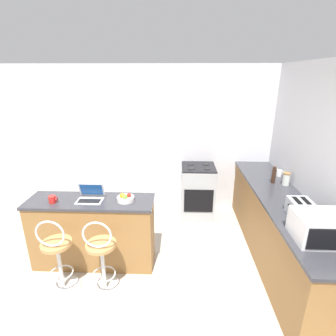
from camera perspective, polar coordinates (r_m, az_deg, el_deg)
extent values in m
plane|color=#ADA393|center=(3.30, -9.69, -27.82)|extent=(20.00, 20.00, 0.00)
cube|color=silver|center=(4.78, -4.75, 6.00)|extent=(12.00, 0.06, 2.60)
cube|color=olive|center=(3.70, -15.89, -13.44)|extent=(1.57, 0.47, 0.90)
cube|color=#333338|center=(3.47, -16.60, -6.96)|extent=(1.60, 0.50, 0.03)
cube|color=olive|center=(3.94, 22.58, -12.10)|extent=(0.58, 2.91, 0.90)
cube|color=#333338|center=(3.73, 23.51, -5.96)|extent=(0.61, 2.94, 0.03)
cylinder|color=silver|center=(3.69, -21.76, -22.94)|extent=(0.40, 0.40, 0.02)
cylinder|color=silver|center=(3.49, -22.42, -19.19)|extent=(0.04, 0.04, 0.61)
torus|color=silver|center=(3.55, -22.21, -20.39)|extent=(0.28, 0.28, 0.02)
cylinder|color=#B7844C|center=(3.32, -23.14, -14.91)|extent=(0.34, 0.34, 0.04)
torus|color=silver|center=(3.15, -24.32, -12.94)|extent=(0.32, 0.02, 0.32)
cylinder|color=silver|center=(3.53, -13.47, -24.13)|extent=(0.40, 0.40, 0.02)
cylinder|color=silver|center=(3.33, -13.91, -20.30)|extent=(0.04, 0.04, 0.61)
torus|color=silver|center=(3.39, -13.78, -21.53)|extent=(0.28, 0.28, 0.02)
cylinder|color=#B7844C|center=(3.14, -14.39, -15.89)|extent=(0.34, 0.34, 0.04)
torus|color=silver|center=(2.96, -15.22, -13.90)|extent=(0.32, 0.02, 0.32)
cube|color=#B7BABF|center=(3.44, -16.69, -6.87)|extent=(0.32, 0.20, 0.01)
cube|color=black|center=(3.42, -16.78, -6.88)|extent=(0.27, 0.11, 0.00)
cube|color=#B7BABF|center=(3.49, -16.29, -4.55)|extent=(0.32, 0.07, 0.19)
cube|color=#19478C|center=(3.48, -16.33, -4.56)|extent=(0.28, 0.05, 0.16)
cube|color=silver|center=(2.91, 30.17, -11.09)|extent=(0.47, 0.39, 0.26)
cube|color=black|center=(2.75, 31.24, -13.18)|extent=(0.33, 0.01, 0.21)
cube|color=#9EA3A8|center=(3.29, 26.82, -7.79)|extent=(0.23, 0.27, 0.18)
cube|color=black|center=(3.23, 26.31, -6.34)|extent=(0.05, 0.19, 0.00)
cube|color=black|center=(3.27, 27.82, -6.28)|extent=(0.05, 0.19, 0.00)
cube|color=black|center=(3.22, 24.85, -7.30)|extent=(0.02, 0.02, 0.02)
cube|color=#9EA3A8|center=(4.72, 6.44, -5.13)|extent=(0.57, 0.58, 0.91)
cube|color=black|center=(4.47, 6.68, -7.15)|extent=(0.49, 0.01, 0.41)
cube|color=black|center=(4.54, 6.66, 0.21)|extent=(0.57, 0.58, 0.02)
cylinder|color=black|center=(4.42, 5.10, -0.09)|extent=(0.11, 0.11, 0.01)
cylinder|color=black|center=(4.44, 8.44, -0.14)|extent=(0.11, 0.11, 0.01)
cylinder|color=black|center=(4.64, 4.98, 0.87)|extent=(0.11, 0.11, 0.01)
cylinder|color=black|center=(4.66, 8.15, 0.83)|extent=(0.11, 0.11, 0.01)
cylinder|color=red|center=(3.54, -23.88, -6.27)|extent=(0.09, 0.09, 0.09)
torus|color=red|center=(3.51, -23.08, -6.26)|extent=(0.01, 0.06, 0.06)
cylinder|color=silver|center=(3.34, -9.20, -6.63)|extent=(0.21, 0.21, 0.05)
sphere|color=red|center=(3.32, -8.53, -5.91)|extent=(0.06, 0.06, 0.06)
sphere|color=orange|center=(3.31, -9.88, -5.97)|extent=(0.07, 0.07, 0.07)
sphere|color=#66B233|center=(3.28, -9.36, -6.22)|extent=(0.06, 0.06, 0.06)
cylinder|color=white|center=(4.42, 23.05, -1.02)|extent=(0.08, 0.08, 0.10)
torus|color=white|center=(4.44, 23.66, -0.96)|extent=(0.01, 0.06, 0.06)
cylinder|color=#331E14|center=(4.09, 22.00, -1.58)|extent=(0.06, 0.06, 0.22)
sphere|color=#331E14|center=(4.05, 22.23, 0.08)|extent=(0.04, 0.04, 0.04)
cylinder|color=silver|center=(4.09, 24.30, -2.30)|extent=(0.10, 0.10, 0.17)
cylinder|color=olive|center=(4.06, 24.48, -1.09)|extent=(0.10, 0.10, 0.02)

